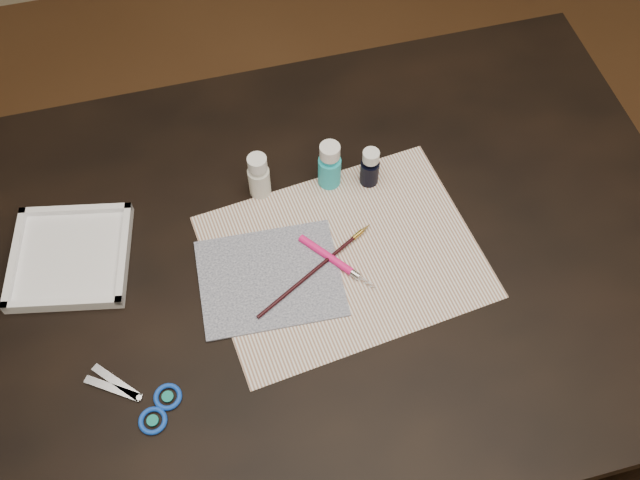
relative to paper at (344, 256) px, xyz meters
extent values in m
cube|color=#422614|center=(-0.04, 0.01, -0.76)|extent=(3.50, 3.50, 0.02)
cube|color=black|center=(-0.04, 0.01, -0.38)|extent=(1.30, 0.90, 0.75)
cube|color=white|center=(0.00, 0.00, 0.00)|extent=(0.48, 0.39, 0.00)
cube|color=#141B37|center=(-0.13, -0.01, 0.00)|extent=(0.24, 0.20, 0.00)
cylinder|color=silver|center=(-0.11, 0.17, 0.05)|extent=(0.04, 0.04, 0.09)
cylinder|color=#24BACB|center=(0.02, 0.16, 0.05)|extent=(0.05, 0.05, 0.10)
cylinder|color=black|center=(0.09, 0.14, 0.04)|extent=(0.04, 0.04, 0.08)
cube|color=white|center=(-0.44, 0.11, 0.01)|extent=(0.23, 0.23, 0.02)
camera|label=1|loc=(-0.19, -0.57, 1.04)|focal=40.00mm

